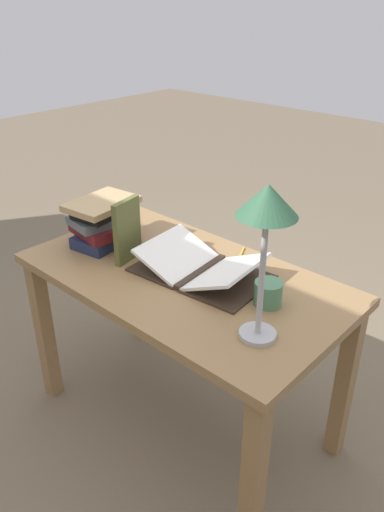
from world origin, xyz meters
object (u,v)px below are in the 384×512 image
object	(u,v)px
reading_lamp	(267,214)
pencil	(241,255)
book_standing_upright	(127,231)
open_book	(201,267)
book_stack_tall	(103,222)
coffee_mug	(268,293)

from	to	relation	value
reading_lamp	pencil	size ratio (longest dim) A/B	3.74
book_standing_upright	reading_lamp	world-z (taller)	reading_lamp
open_book	book_standing_upright	bearing A→B (deg)	14.45
book_stack_tall	book_standing_upright	size ratio (longest dim) A/B	1.18
book_stack_tall	pencil	bearing A→B (deg)	-149.64
book_standing_upright	coffee_mug	world-z (taller)	book_standing_upright
open_book	book_stack_tall	bearing A→B (deg)	3.34
reading_lamp	pencil	xyz separation A→B (m)	(0.36, -0.38, -0.40)
book_stack_tall	book_standing_upright	distance (m)	0.19
open_book	book_stack_tall	size ratio (longest dim) A/B	1.75
book_stack_tall	reading_lamp	world-z (taller)	reading_lamp
open_book	coffee_mug	world-z (taller)	open_book
book_stack_tall	coffee_mug	distance (m)	0.77
reading_lamp	book_stack_tall	bearing A→B (deg)	-6.33
open_book	pencil	xyz separation A→B (m)	(-0.02, -0.22, -0.03)
book_standing_upright	reading_lamp	xyz separation A→B (m)	(-0.66, 0.06, 0.28)
book_standing_upright	coffee_mug	size ratio (longest dim) A/B	2.20
book_standing_upright	pencil	bearing A→B (deg)	-144.88
open_book	book_stack_tall	world-z (taller)	book_stack_tall
open_book	pencil	distance (m)	0.22
book_stack_tall	pencil	xyz separation A→B (m)	(-0.49, -0.29, -0.09)
pencil	book_standing_upright	bearing A→B (deg)	46.09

